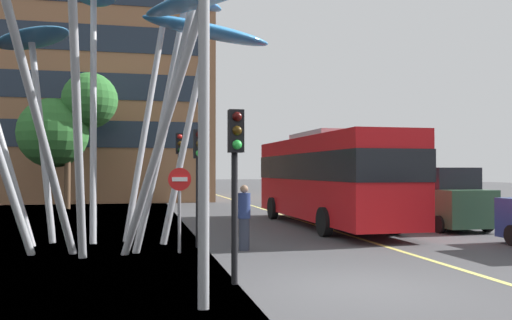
{
  "coord_description": "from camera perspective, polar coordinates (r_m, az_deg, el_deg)",
  "views": [
    {
      "loc": [
        -4.0,
        -9.33,
        2.15
      ],
      "look_at": [
        -0.12,
        8.31,
        2.5
      ],
      "focal_mm": 38.06,
      "sensor_mm": 36.0,
      "label": 1
    }
  ],
  "objects": [
    {
      "name": "traffic_light_island_mid",
      "position": [
        20.97,
        -8.04,
        0.12
      ],
      "size": [
        0.28,
        0.42,
        3.58
      ],
      "color": "black",
      "rests_on": "ground"
    },
    {
      "name": "backdrop_building",
      "position": [
        43.73,
        -23.23,
        8.43
      ],
      "size": [
        26.68,
        12.3,
        18.64
      ],
      "color": "#8E6042",
      "rests_on": "ground"
    },
    {
      "name": "car_parked_far",
      "position": [
        21.23,
        19.15,
        -4.01
      ],
      "size": [
        2.03,
        3.94,
        2.25
      ],
      "color": "#2D5138",
      "rests_on": "ground"
    },
    {
      "name": "ground",
      "position": [
        10.16,
        7.49,
        -13.61
      ],
      "size": [
        120.0,
        240.0,
        0.1
      ],
      "color": "#424244"
    },
    {
      "name": "car_side_street",
      "position": [
        27.03,
        13.04,
        -3.44
      ],
      "size": [
        2.07,
        4.16,
        2.2
      ],
      "color": "gray",
      "rests_on": "ground"
    },
    {
      "name": "tree_pavement_near",
      "position": [
        32.85,
        -18.73,
        4.43
      ],
      "size": [
        5.56,
        4.22,
        7.76
      ],
      "color": "brown",
      "rests_on": "ground"
    },
    {
      "name": "no_entry_sign",
      "position": [
        14.31,
        -8.04,
        -3.74
      ],
      "size": [
        0.6,
        0.12,
        2.22
      ],
      "color": "gray",
      "rests_on": "ground"
    },
    {
      "name": "pedestrian",
      "position": [
        14.7,
        -1.25,
        -6.04
      ],
      "size": [
        0.34,
        0.34,
        1.76
      ],
      "color": "#2D3342",
      "rests_on": "ground"
    },
    {
      "name": "traffic_light_kerb_near",
      "position": [
        10.18,
        -2.17,
        0.25
      ],
      "size": [
        0.28,
        0.42,
        3.29
      ],
      "color": "black",
      "rests_on": "ground"
    },
    {
      "name": "red_bus",
      "position": [
        21.1,
        7.45,
        -1.55
      ],
      "size": [
        2.85,
        11.3,
        3.63
      ],
      "color": "red",
      "rests_on": "ground"
    },
    {
      "name": "traffic_light_kerb_far",
      "position": [
        15.13,
        -6.08,
        -0.2
      ],
      "size": [
        0.28,
        0.42,
        3.28
      ],
      "color": "black",
      "rests_on": "ground"
    }
  ]
}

